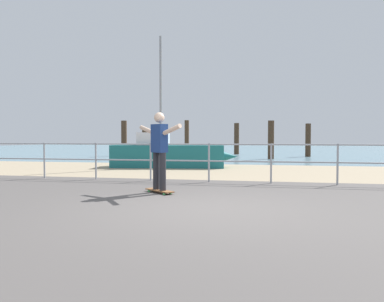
% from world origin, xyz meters
% --- Properties ---
extents(ground_plane, '(24.00, 10.00, 0.04)m').
position_xyz_m(ground_plane, '(0.00, -1.00, 0.00)').
color(ground_plane, '#514C49').
rests_on(ground_plane, ground).
extents(beach_strip, '(24.00, 6.00, 0.04)m').
position_xyz_m(beach_strip, '(0.00, 7.00, 0.00)').
color(beach_strip, tan).
rests_on(beach_strip, ground).
extents(sea_surface, '(72.00, 50.00, 0.04)m').
position_xyz_m(sea_surface, '(0.00, 35.00, 0.00)').
color(sea_surface, slate).
rests_on(sea_surface, ground).
extents(railing_fence, '(11.35, 0.05, 1.05)m').
position_xyz_m(railing_fence, '(-1.27, 3.60, 0.70)').
color(railing_fence, '#9EA0A5').
rests_on(railing_fence, ground).
extents(sailboat, '(5.05, 1.95, 5.21)m').
position_xyz_m(sailboat, '(-2.63, 8.16, 0.52)').
color(sailboat, '#19666B').
rests_on(sailboat, ground).
extents(skateboard, '(0.75, 0.66, 0.08)m').
position_xyz_m(skateboard, '(-1.21, 1.49, 0.07)').
color(skateboard, brown).
rests_on(skateboard, ground).
extents(skateboarder, '(1.19, 0.97, 1.65)m').
position_xyz_m(skateboarder, '(-1.21, 1.49, 1.02)').
color(skateboarder, '#26262B').
rests_on(skateboarder, skateboard).
extents(groyne_post_0, '(0.36, 0.36, 2.27)m').
position_xyz_m(groyne_post_0, '(-7.80, 16.00, 1.13)').
color(groyne_post_0, '#422D1E').
rests_on(groyne_post_0, ground).
extents(groyne_post_1, '(0.34, 0.34, 1.63)m').
position_xyz_m(groyne_post_1, '(-5.52, 13.41, 0.81)').
color(groyne_post_1, '#422D1E').
rests_on(groyne_post_1, ground).
extents(groyne_post_2, '(0.24, 0.24, 2.15)m').
position_xyz_m(groyne_post_2, '(-3.24, 13.77, 1.07)').
color(groyne_post_2, '#422D1E').
rests_on(groyne_post_2, ground).
extents(groyne_post_3, '(0.35, 0.35, 2.21)m').
position_xyz_m(groyne_post_3, '(-0.96, 19.90, 1.11)').
color(groyne_post_3, '#422D1E').
rests_on(groyne_post_3, ground).
extents(groyne_post_4, '(0.33, 0.33, 2.12)m').
position_xyz_m(groyne_post_4, '(1.32, 14.44, 1.06)').
color(groyne_post_4, '#422D1E').
rests_on(groyne_post_4, ground).
extents(groyne_post_5, '(0.33, 0.33, 2.05)m').
position_xyz_m(groyne_post_5, '(3.60, 17.43, 1.03)').
color(groyne_post_5, '#422D1E').
rests_on(groyne_post_5, ground).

